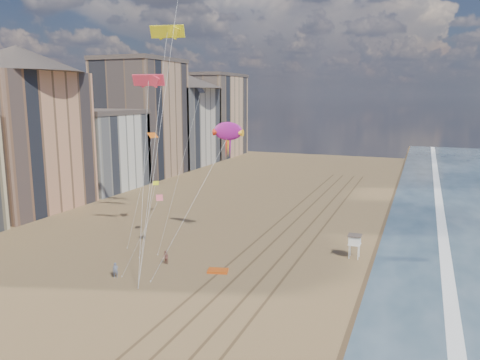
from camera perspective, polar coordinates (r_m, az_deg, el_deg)
name	(u,v)px	position (r m, az deg, el deg)	size (l,w,h in m)	color
ground	(137,357)	(39.67, -12.46, -20.33)	(260.00, 260.00, 0.00)	brown
wet_sand	(411,239)	(70.93, 20.18, -6.77)	(260.00, 260.00, 0.00)	#42301E
foam	(444,242)	(71.01, 23.59, -6.98)	(260.00, 260.00, 0.00)	white
tracks	(280,246)	(63.73, 4.84, -8.07)	(7.68, 120.00, 0.01)	brown
buildings	(128,123)	(114.37, -13.54, 6.77)	(34.72, 131.35, 29.00)	#C6B284
lifeguard_stand	(355,240)	(60.26, 13.80, -7.14)	(1.65, 1.65, 2.98)	silver
grounded_kite	(218,271)	(54.87, -2.71, -11.00)	(2.32, 1.48, 0.26)	#D85012
show_kite	(228,131)	(62.70, -1.47, 5.94)	(4.30, 8.70, 21.94)	#9B1784
kite_flyer_a	(116,270)	(54.81, -14.94, -10.57)	(0.62, 0.41, 1.71)	slate
kite_flyer_b	(166,257)	(57.69, -9.04, -9.30)	(0.80, 0.62, 1.65)	#95584B
parafoils	(172,5)	(64.45, -8.35, 20.41)	(8.85, 6.34, 17.15)	black
small_kites	(165,147)	(65.41, -9.18, 4.02)	(8.55, 9.46, 14.35)	orange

